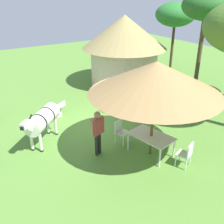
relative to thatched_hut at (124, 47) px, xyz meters
name	(u,v)px	position (x,y,z in m)	size (l,w,h in m)	color
ground_plane	(95,126)	(3.98, -4.23, -2.25)	(36.00, 36.00, 0.00)	#548334
thatched_hut	(124,47)	(0.00, 0.00, 0.00)	(4.98, 4.98, 4.04)	beige
shade_umbrella	(156,78)	(6.88, -3.56, 0.60)	(4.33, 4.33, 3.37)	brown
patio_dining_table	(151,137)	(6.88, -3.56, -1.58)	(1.70, 1.23, 0.74)	silver
patio_chair_east_end	(120,130)	(5.67, -4.05, -1.73)	(0.55, 0.56, 0.90)	silver
patio_chair_west_end	(186,153)	(8.08, -3.07, -1.73)	(0.56, 0.57, 0.90)	white
guest_beside_umbrella	(98,129)	(5.91, -5.16, -1.24)	(0.34, 0.58, 1.68)	black
striped_lounge_chair	(56,110)	(2.09, -5.24, -2.00)	(0.77, 0.94, 0.59)	#3869B8
zebra_nearest_camera	(131,93)	(3.65, -2.11, -1.30)	(1.04, 2.22, 1.48)	silver
zebra_by_umbrella	(42,120)	(4.14, -6.53, -1.27)	(1.79, 1.84, 1.51)	silver
acacia_tree_left_background	(206,7)	(2.83, 3.29, 2.24)	(2.60, 2.60, 5.33)	#443822
acacia_tree_far_lawn	(175,15)	(-0.78, 4.69, 1.50)	(2.69, 2.69, 4.57)	#49311D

